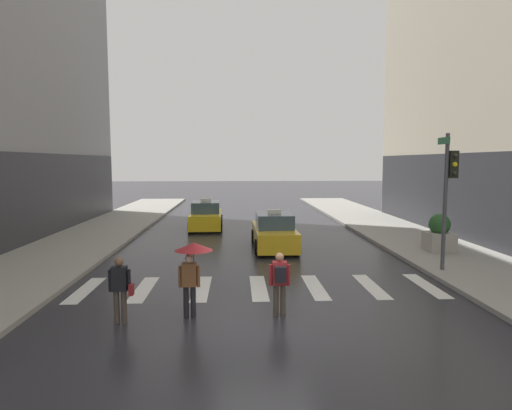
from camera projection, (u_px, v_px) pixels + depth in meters
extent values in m
plane|color=#26262B|center=(265.00, 323.00, 10.76)|extent=(160.00, 160.00, 0.00)
cube|color=silver|center=(85.00, 290.00, 13.50)|extent=(0.50, 2.80, 0.01)
cube|color=silver|center=(144.00, 289.00, 13.58)|extent=(0.50, 2.80, 0.01)
cube|color=silver|center=(202.00, 288.00, 13.66)|extent=(0.50, 2.80, 0.01)
cube|color=silver|center=(259.00, 288.00, 13.74)|extent=(0.50, 2.80, 0.01)
cube|color=silver|center=(315.00, 287.00, 13.82)|extent=(0.50, 2.80, 0.01)
cube|color=silver|center=(371.00, 286.00, 13.90)|extent=(0.50, 2.80, 0.01)
cube|color=silver|center=(426.00, 285.00, 13.99)|extent=(0.50, 2.80, 0.01)
cube|color=#2D2D33|center=(6.00, 204.00, 18.38)|extent=(0.10, 31.36, 4.40)
cylinder|color=#47474C|center=(445.00, 202.00, 15.24)|extent=(0.14, 0.14, 4.80)
cube|color=black|center=(453.00, 164.00, 15.12)|extent=(0.30, 0.26, 0.95)
sphere|color=#28231E|center=(455.00, 156.00, 14.95)|extent=(0.17, 0.17, 0.17)
sphere|color=yellow|center=(455.00, 164.00, 14.98)|extent=(0.17, 0.17, 0.17)
sphere|color=#28231E|center=(454.00, 173.00, 15.01)|extent=(0.17, 0.17, 0.17)
cube|color=#196638|center=(444.00, 141.00, 15.21)|extent=(0.04, 0.84, 0.24)
cube|color=gold|center=(274.00, 236.00, 20.00)|extent=(1.86, 4.53, 0.84)
cube|color=#384C5B|center=(274.00, 220.00, 19.82)|extent=(1.63, 2.12, 0.64)
cube|color=silver|center=(274.00, 212.00, 19.78)|extent=(0.60, 0.25, 0.18)
cylinder|color=black|center=(254.00, 236.00, 21.31)|extent=(0.23, 0.66, 0.66)
cylinder|color=black|center=(288.00, 236.00, 21.41)|extent=(0.23, 0.66, 0.66)
cylinder|color=black|center=(257.00, 247.00, 18.63)|extent=(0.23, 0.66, 0.66)
cylinder|color=black|center=(297.00, 246.00, 18.73)|extent=(0.23, 0.66, 0.66)
cube|color=#F2EAB2|center=(257.00, 228.00, 22.21)|extent=(0.20, 0.04, 0.14)
cube|color=#F2EAB2|center=(282.00, 228.00, 22.29)|extent=(0.20, 0.04, 0.14)
cube|color=yellow|center=(206.00, 219.00, 25.94)|extent=(1.91, 4.54, 0.84)
cube|color=#384C5B|center=(206.00, 207.00, 25.77)|extent=(1.65, 2.14, 0.64)
cube|color=silver|center=(206.00, 200.00, 25.73)|extent=(0.61, 0.25, 0.18)
cylinder|color=black|center=(193.00, 220.00, 27.24)|extent=(0.24, 0.67, 0.66)
cylinder|color=black|center=(221.00, 220.00, 27.36)|extent=(0.24, 0.67, 0.66)
cylinder|color=black|center=(190.00, 226.00, 24.56)|extent=(0.24, 0.67, 0.66)
cylinder|color=black|center=(220.00, 226.00, 24.68)|extent=(0.24, 0.67, 0.66)
cube|color=#F2EAB2|center=(198.00, 214.00, 28.15)|extent=(0.20, 0.04, 0.14)
cube|color=#F2EAB2|center=(217.00, 214.00, 28.23)|extent=(0.20, 0.04, 0.14)
cylinder|color=black|center=(186.00, 302.00, 11.08)|extent=(0.14, 0.14, 0.82)
cylinder|color=black|center=(193.00, 302.00, 11.09)|extent=(0.14, 0.14, 0.82)
cube|color=brown|center=(189.00, 274.00, 11.01)|extent=(0.36, 0.24, 0.60)
sphere|color=beige|center=(189.00, 258.00, 10.97)|extent=(0.22, 0.22, 0.22)
cylinder|color=brown|center=(180.00, 277.00, 11.01)|extent=(0.09, 0.09, 0.55)
cylinder|color=brown|center=(198.00, 276.00, 11.03)|extent=(0.09, 0.09, 0.55)
cylinder|color=#4C4C4C|center=(194.00, 263.00, 10.99)|extent=(0.02, 0.02, 1.00)
cone|color=maroon|center=(194.00, 246.00, 10.95)|extent=(0.96, 0.96, 0.20)
cylinder|color=#473D33|center=(276.00, 300.00, 11.22)|extent=(0.14, 0.14, 0.82)
cylinder|color=#473D33|center=(283.00, 300.00, 11.22)|extent=(0.14, 0.14, 0.82)
cube|color=maroon|center=(280.00, 273.00, 11.15)|extent=(0.36, 0.24, 0.60)
sphere|color=#9E7051|center=(280.00, 257.00, 11.11)|extent=(0.22, 0.22, 0.22)
cylinder|color=maroon|center=(271.00, 275.00, 11.15)|extent=(0.09, 0.09, 0.55)
cylinder|color=maroon|center=(288.00, 275.00, 11.17)|extent=(0.09, 0.09, 0.55)
cube|color=black|center=(280.00, 275.00, 10.93)|extent=(0.28, 0.18, 0.40)
cylinder|color=#473D33|center=(117.00, 307.00, 10.70)|extent=(0.14, 0.14, 0.82)
cylinder|color=#473D33|center=(124.00, 307.00, 10.71)|extent=(0.14, 0.14, 0.82)
cube|color=black|center=(119.00, 278.00, 10.63)|extent=(0.36, 0.24, 0.60)
sphere|color=brown|center=(119.00, 262.00, 10.59)|extent=(0.22, 0.22, 0.22)
cylinder|color=black|center=(110.00, 281.00, 10.63)|extent=(0.09, 0.09, 0.55)
cylinder|color=black|center=(129.00, 280.00, 10.65)|extent=(0.09, 0.09, 0.55)
cube|color=maroon|center=(131.00, 289.00, 10.67)|extent=(0.10, 0.20, 0.28)
cube|color=#A8A399|center=(439.00, 242.00, 18.66)|extent=(1.10, 1.10, 0.80)
sphere|color=#285628|center=(440.00, 224.00, 18.59)|extent=(0.90, 0.90, 0.90)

